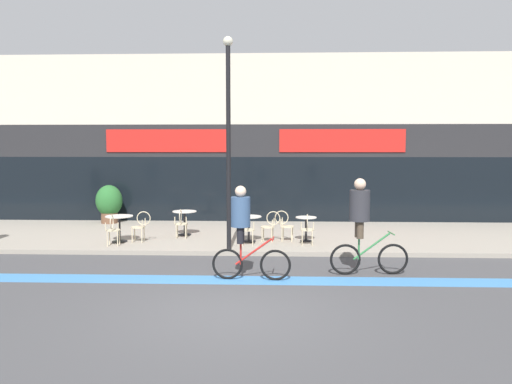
% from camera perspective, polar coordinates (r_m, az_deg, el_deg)
% --- Properties ---
extents(ground_plane, '(120.00, 120.00, 0.00)m').
position_cam_1_polar(ground_plane, '(8.98, -2.98, -13.51)').
color(ground_plane, '#424244').
extents(sidewalk_slab, '(40.00, 5.50, 0.12)m').
position_cam_1_polar(sidewalk_slab, '(16.00, -0.61, -5.01)').
color(sidewalk_slab, gray).
rests_on(sidewalk_slab, ground).
extents(storefront_facade, '(40.00, 4.06, 6.29)m').
position_cam_1_polar(storefront_facade, '(20.46, 0.04, 5.84)').
color(storefront_facade, beige).
rests_on(storefront_facade, ground).
extents(bike_lane_stripe, '(36.00, 0.70, 0.01)m').
position_cam_1_polar(bike_lane_stripe, '(10.97, -1.98, -10.02)').
color(bike_lane_stripe, '#3D7AB7').
rests_on(bike_lane_stripe, ground).
extents(bistro_table_0, '(0.80, 0.80, 0.77)m').
position_cam_1_polar(bistro_table_0, '(15.09, -15.36, -3.44)').
color(bistro_table_0, black).
rests_on(bistro_table_0, sidewalk_slab).
extents(bistro_table_1, '(0.75, 0.75, 0.76)m').
position_cam_1_polar(bistro_table_1, '(15.87, -8.17, -2.93)').
color(bistro_table_1, black).
rests_on(bistro_table_1, sidewalk_slab).
extents(bistro_table_2, '(0.75, 0.75, 0.75)m').
position_cam_1_polar(bistro_table_2, '(14.60, -0.83, -3.60)').
color(bistro_table_2, black).
rests_on(bistro_table_2, sidewalk_slab).
extents(bistro_table_3, '(0.61, 0.61, 0.72)m').
position_cam_1_polar(bistro_table_3, '(14.72, 5.75, -3.68)').
color(bistro_table_3, black).
rests_on(bistro_table_3, sidewalk_slab).
extents(cafe_chair_0_near, '(0.44, 0.59, 0.90)m').
position_cam_1_polar(cafe_chair_0_near, '(14.51, -16.07, -3.94)').
color(cafe_chair_0_near, beige).
rests_on(cafe_chair_0_near, sidewalk_slab).
extents(cafe_chair_0_side, '(0.58, 0.41, 0.90)m').
position_cam_1_polar(cafe_chair_0_side, '(14.92, -13.06, -3.63)').
color(cafe_chair_0_side, beige).
rests_on(cafe_chair_0_side, sidewalk_slab).
extents(cafe_chair_1_near, '(0.42, 0.58, 0.90)m').
position_cam_1_polar(cafe_chair_1_near, '(15.26, -8.57, -3.36)').
color(cafe_chair_1_near, beige).
rests_on(cafe_chair_1_near, sidewalk_slab).
extents(cafe_chair_2_near, '(0.42, 0.58, 0.90)m').
position_cam_1_polar(cafe_chair_2_near, '(13.99, -0.96, -4.07)').
color(cafe_chair_2_near, beige).
rests_on(cafe_chair_2_near, sidewalk_slab).
extents(cafe_chair_2_side, '(0.60, 0.45, 0.90)m').
position_cam_1_polar(cafe_chair_2_side, '(14.58, 1.62, -3.70)').
color(cafe_chair_2_side, beige).
rests_on(cafe_chair_2_side, sidewalk_slab).
extents(cafe_chair_3_near, '(0.42, 0.59, 0.90)m').
position_cam_1_polar(cafe_chair_3_near, '(14.10, 5.88, -4.03)').
color(cafe_chair_3_near, beige).
rests_on(cafe_chair_3_near, sidewalk_slab).
extents(cafe_chair_3_side, '(0.60, 0.45, 0.90)m').
position_cam_1_polar(cafe_chair_3_side, '(14.70, 3.31, -3.63)').
color(cafe_chair_3_side, beige).
rests_on(cafe_chair_3_side, sidewalk_slab).
extents(planter_pot, '(0.95, 0.95, 1.39)m').
position_cam_1_polar(planter_pot, '(18.92, -16.44, -1.18)').
color(planter_pot, brown).
rests_on(planter_pot, sidewalk_slab).
extents(lamp_post, '(0.26, 0.26, 5.64)m').
position_cam_1_polar(lamp_post, '(13.33, -3.18, 7.16)').
color(lamp_post, black).
rests_on(lamp_post, sidewalk_slab).
extents(cyclist_0, '(1.79, 0.54, 2.18)m').
position_cam_1_polar(cyclist_0, '(11.44, 12.02, -3.02)').
color(cyclist_0, black).
rests_on(cyclist_0, ground).
extents(cyclist_2, '(1.72, 0.50, 2.05)m').
position_cam_1_polar(cyclist_2, '(10.78, -1.43, -3.93)').
color(cyclist_2, black).
rests_on(cyclist_2, ground).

